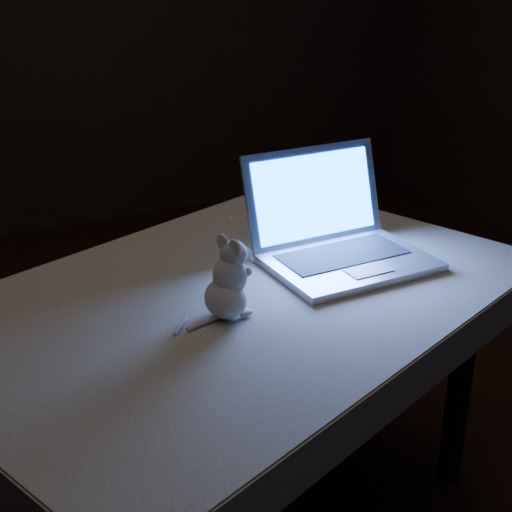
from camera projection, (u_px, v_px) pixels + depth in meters
floor at (260, 480)px, 2.32m from camera, size 5.00×5.00×0.00m
table at (237, 418)px, 1.99m from camera, size 1.61×1.32×0.74m
tablecloth at (277, 308)px, 1.88m from camera, size 1.59×1.15×0.11m
laptop at (352, 216)px, 1.93m from camera, size 0.43×0.38×0.29m
plush_mouse at (225, 279)px, 1.68m from camera, size 0.17×0.17×0.19m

